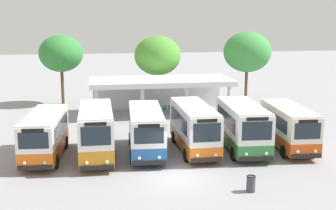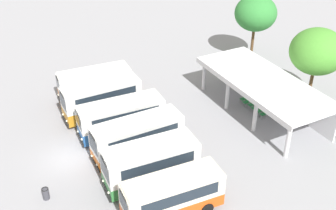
{
  "view_description": "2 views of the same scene",
  "coord_description": "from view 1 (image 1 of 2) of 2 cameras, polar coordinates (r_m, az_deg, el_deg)",
  "views": [
    {
      "loc": [
        -4.33,
        -24.3,
        9.32
      ],
      "look_at": [
        1.12,
        9.61,
        2.42
      ],
      "focal_mm": 47.26,
      "sensor_mm": 36.0,
      "label": 1
    },
    {
      "loc": [
        26.69,
        -5.27,
        20.9
      ],
      "look_at": [
        -1.15,
        9.37,
        1.58
      ],
      "focal_mm": 44.84,
      "sensor_mm": 36.0,
      "label": 2
    }
  ],
  "objects": [
    {
      "name": "litter_bin_apron",
      "position": [
        24.63,
        10.65,
        -9.93
      ],
      "size": [
        0.49,
        0.49,
        0.9
      ],
      "color": "#3F3F47",
      "rests_on": "ground"
    },
    {
      "name": "waiting_chair_second_from_end",
      "position": [
        42.47,
        -2.82,
        -0.6
      ],
      "size": [
        0.46,
        0.46,
        0.86
      ],
      "color": "slate",
      "rests_on": "ground"
    },
    {
      "name": "roadside_tree_behind_canopy",
      "position": [
        47.86,
        -1.36,
        6.39
      ],
      "size": [
        5.0,
        5.0,
        7.3
      ],
      "color": "brown",
      "rests_on": "ground"
    },
    {
      "name": "waiting_chair_far_end_seat",
      "position": [
        42.9,
        0.36,
        -0.46
      ],
      "size": [
        0.46,
        0.46,
        0.86
      ],
      "color": "slate",
      "rests_on": "ground"
    },
    {
      "name": "roadside_tree_west_of_canopy",
      "position": [
        48.49,
        -13.64,
        6.47
      ],
      "size": [
        4.62,
        4.62,
        7.43
      ],
      "color": "brown",
      "rests_on": "ground"
    },
    {
      "name": "waiting_chair_fourth_seat",
      "position": [
        42.69,
        -1.22,
        -0.53
      ],
      "size": [
        0.46,
        0.46,
        0.86
      ],
      "color": "slate",
      "rests_on": "ground"
    },
    {
      "name": "city_bus_middle_cream",
      "position": [
        30.37,
        -2.87,
        -3.14
      ],
      "size": [
        2.63,
        7.39,
        3.09
      ],
      "color": "black",
      "rests_on": "ground"
    },
    {
      "name": "city_bus_nearest_orange",
      "position": [
        30.44,
        -15.61,
        -3.6
      ],
      "size": [
        2.66,
        7.09,
        3.02
      ],
      "color": "black",
      "rests_on": "ground"
    },
    {
      "name": "ground_plane",
      "position": [
        26.38,
        0.92,
        -9.32
      ],
      "size": [
        180.0,
        180.0,
        0.0
      ],
      "primitive_type": "plane",
      "color": "#939399"
    },
    {
      "name": "terminal_canopy",
      "position": [
        43.33,
        -1.03,
        2.5
      ],
      "size": [
        13.6,
        5.71,
        3.4
      ],
      "color": "silver",
      "rests_on": "ground"
    },
    {
      "name": "city_bus_fifth_blue",
      "position": [
        31.32,
        9.6,
        -2.63
      ],
      "size": [
        2.78,
        6.97,
        3.32
      ],
      "color": "black",
      "rests_on": "ground"
    },
    {
      "name": "roadside_tree_east_of_canopy",
      "position": [
        50.2,
        10.18,
        6.74
      ],
      "size": [
        5.28,
        5.28,
        7.68
      ],
      "color": "brown",
      "rests_on": "ground"
    },
    {
      "name": "city_bus_second_in_row",
      "position": [
        29.71,
        -9.25,
        -3.3
      ],
      "size": [
        2.27,
        7.05,
        3.41
      ],
      "color": "black",
      "rests_on": "ground"
    },
    {
      "name": "waiting_chair_end_by_column",
      "position": [
        42.52,
        -3.64,
        -0.6
      ],
      "size": [
        0.46,
        0.46,
        0.86
      ],
      "color": "slate",
      "rests_on": "ground"
    },
    {
      "name": "city_bus_fourth_amber",
      "position": [
        30.88,
        3.37,
        -2.74
      ],
      "size": [
        2.31,
        7.31,
        3.27
      ],
      "color": "black",
      "rests_on": "ground"
    },
    {
      "name": "city_bus_far_end_green",
      "position": [
        32.52,
        15.27,
        -2.6
      ],
      "size": [
        2.55,
        6.88,
        3.05
      ],
      "color": "black",
      "rests_on": "ground"
    },
    {
      "name": "waiting_chair_middle_seat",
      "position": [
        42.66,
        -2.03,
        -0.54
      ],
      "size": [
        0.46,
        0.46,
        0.86
      ],
      "color": "slate",
      "rests_on": "ground"
    },
    {
      "name": "waiting_chair_fifth_seat",
      "position": [
        42.78,
        -0.43,
        -0.5
      ],
      "size": [
        0.46,
        0.46,
        0.86
      ],
      "color": "slate",
      "rests_on": "ground"
    }
  ]
}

